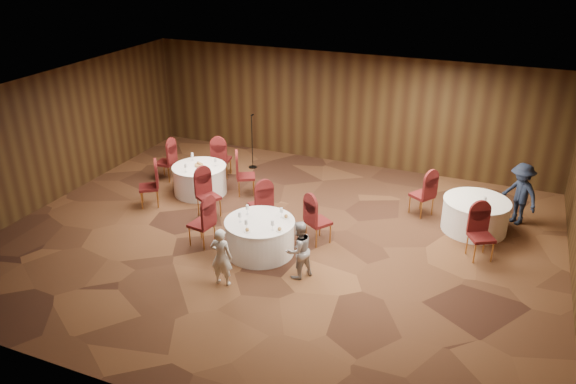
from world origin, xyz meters
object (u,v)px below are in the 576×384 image
at_px(woman_a, 221,257).
at_px(table_main, 260,236).
at_px(woman_b, 299,250).
at_px(mic_stand, 252,152).
at_px(man_c, 520,194).
at_px(table_left, 200,179).
at_px(table_right, 475,215).

bearing_deg(woman_a, table_main, -100.98).
distance_m(table_main, woman_b, 1.25).
height_order(table_main, mic_stand, mic_stand).
bearing_deg(man_c, woman_a, -96.54).
xyz_separation_m(table_main, mic_stand, (-2.21, 4.21, 0.09)).
height_order(table_left, woman_b, woman_b).
xyz_separation_m(table_left, woman_b, (3.82, -2.68, 0.23)).
bearing_deg(mic_stand, table_main, -62.28).
xyz_separation_m(table_left, table_right, (6.81, 0.64, 0.00)).
xyz_separation_m(mic_stand, man_c, (7.18, -0.71, 0.28)).
height_order(table_main, table_right, same).
height_order(table_main, man_c, man_c).
bearing_deg(table_left, table_right, 5.40).
distance_m(table_left, man_c, 7.81).
xyz_separation_m(woman_a, man_c, (5.13, 4.86, 0.14)).
relative_size(woman_a, woman_b, 1.00).
bearing_deg(table_left, woman_b, -35.08).
xyz_separation_m(table_main, table_right, (4.09, 2.77, 0.00)).
bearing_deg(woman_b, table_main, -83.44).
height_order(table_right, mic_stand, mic_stand).
relative_size(table_left, woman_b, 1.15).
xyz_separation_m(table_main, table_left, (-2.72, 2.13, -0.00)).
xyz_separation_m(mic_stand, woman_a, (2.05, -5.57, 0.14)).
relative_size(table_main, mic_stand, 0.93).
relative_size(table_left, mic_stand, 0.88).
distance_m(table_left, table_right, 6.84).
relative_size(mic_stand, man_c, 1.07).
bearing_deg(man_c, mic_stand, -145.63).
xyz_separation_m(woman_b, man_c, (3.87, 4.06, 0.14)).
xyz_separation_m(table_left, mic_stand, (0.51, 2.09, 0.09)).
distance_m(table_right, man_c, 1.20).
relative_size(table_left, man_c, 0.94).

